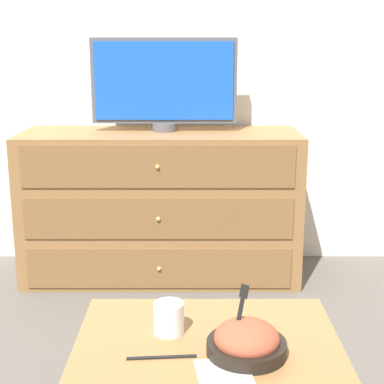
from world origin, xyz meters
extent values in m
plane|color=#56514C|center=(0.00, 0.00, 0.00)|extent=(12.00, 12.00, 0.00)
cube|color=white|center=(0.00, 0.03, 1.30)|extent=(12.00, 0.05, 2.60)
cube|color=olive|center=(0.07, -0.28, 0.40)|extent=(1.48, 0.51, 0.81)
cube|color=brown|center=(0.07, -0.54, 0.13)|extent=(1.37, 0.01, 0.21)
sphere|color=tan|center=(0.07, -0.55, 0.13)|extent=(0.02, 0.02, 0.02)
cube|color=brown|center=(0.07, -0.54, 0.40)|extent=(1.37, 0.01, 0.21)
sphere|color=tan|center=(0.07, -0.55, 0.40)|extent=(0.02, 0.02, 0.02)
cube|color=brown|center=(0.07, -0.54, 0.67)|extent=(1.37, 0.01, 0.21)
sphere|color=tan|center=(0.07, -0.55, 0.67)|extent=(0.02, 0.02, 0.02)
cylinder|color=#515156|center=(0.09, -0.24, 0.83)|extent=(0.13, 0.13, 0.04)
cube|color=#515156|center=(0.09, -0.24, 1.07)|extent=(0.77, 0.04, 0.45)
cube|color=blue|center=(0.09, -0.26, 1.07)|extent=(0.73, 0.01, 0.41)
cube|color=#9E6B3D|center=(0.28, -1.92, 0.45)|extent=(0.74, 0.59, 0.02)
cylinder|color=brown|center=(-0.05, -1.66, 0.22)|extent=(0.04, 0.04, 0.44)
cylinder|color=brown|center=(0.62, -1.66, 0.22)|extent=(0.04, 0.04, 0.44)
cylinder|color=black|center=(0.39, -1.98, 0.48)|extent=(0.21, 0.21, 0.04)
ellipsoid|color=#AD4C33|center=(0.39, -1.98, 0.51)|extent=(0.17, 0.17, 0.09)
cube|color=black|center=(0.36, -1.96, 0.55)|extent=(0.04, 0.05, 0.15)
cube|color=black|center=(0.38, -1.94, 0.62)|extent=(0.03, 0.03, 0.04)
cylinder|color=white|center=(0.17, -1.85, 0.49)|extent=(0.08, 0.08, 0.06)
cylinder|color=white|center=(0.17, -1.85, 0.50)|extent=(0.09, 0.09, 0.09)
cube|color=silver|center=(0.32, -2.07, 0.46)|extent=(0.15, 0.15, 0.00)
cube|color=black|center=(0.16, -2.00, 0.46)|extent=(0.18, 0.02, 0.01)
camera|label=1|loc=(0.24, -3.39, 1.26)|focal=55.00mm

